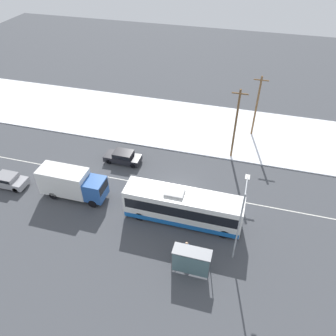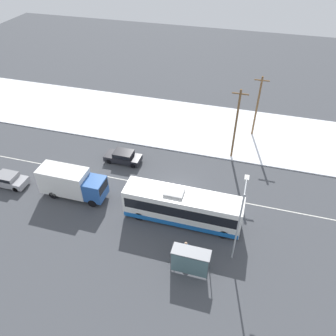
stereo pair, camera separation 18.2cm
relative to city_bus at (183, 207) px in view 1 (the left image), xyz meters
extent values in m
plane|color=#424449|center=(-1.39, 3.99, -1.74)|extent=(120.00, 120.00, 0.00)
cube|color=white|center=(-1.39, 17.24, -1.68)|extent=(80.00, 12.82, 0.12)
cube|color=silver|center=(-1.39, 3.99, -1.74)|extent=(60.00, 0.12, 0.00)
cube|color=white|center=(0.00, 0.00, 0.06)|extent=(11.24, 2.55, 3.05)
cube|color=black|center=(0.00, 0.00, 0.43)|extent=(10.79, 2.57, 1.16)
cube|color=blue|center=(0.00, 0.00, -1.19)|extent=(11.12, 2.57, 0.55)
cube|color=#B2B2B2|center=(-0.84, 0.00, 1.70)|extent=(1.80, 1.40, 0.24)
cylinder|color=black|center=(4.22, -1.14, -1.24)|extent=(1.00, 0.28, 1.00)
cylinder|color=black|center=(4.22, 1.14, -1.24)|extent=(1.00, 0.28, 1.00)
cylinder|color=black|center=(-4.01, -1.14, -1.24)|extent=(1.00, 0.28, 1.00)
cylinder|color=black|center=(-4.01, 1.14, -1.24)|extent=(1.00, 0.28, 1.00)
cube|color=silver|center=(-12.68, 0.27, 0.14)|extent=(5.05, 2.30, 2.76)
cube|color=#2856A3|center=(-9.21, 0.27, -0.17)|extent=(1.90, 2.18, 2.15)
cube|color=black|center=(-8.28, 0.27, 0.26)|extent=(0.06, 1.95, 0.95)
cylinder|color=black|center=(-9.21, -0.75, -1.29)|extent=(0.90, 0.26, 0.90)
cylinder|color=black|center=(-9.21, 1.29, -1.29)|extent=(0.90, 0.26, 0.90)
cylinder|color=black|center=(-13.69, -0.75, -1.29)|extent=(0.90, 0.26, 0.90)
cylinder|color=black|center=(-13.69, 1.29, -1.29)|extent=(0.90, 0.26, 0.90)
cube|color=black|center=(-9.03, 7.10, -1.18)|extent=(4.33, 1.80, 0.67)
cube|color=black|center=(-8.92, 7.10, -0.56)|extent=(2.25, 1.66, 0.56)
cube|color=black|center=(-8.92, 7.10, -0.55)|extent=(2.07, 1.69, 0.45)
cylinder|color=black|center=(-10.49, 6.31, -1.42)|extent=(0.64, 0.22, 0.64)
cylinder|color=black|center=(-10.49, 7.89, -1.42)|extent=(0.64, 0.22, 0.64)
cylinder|color=black|center=(-7.47, 6.31, -1.42)|extent=(0.64, 0.22, 0.64)
cylinder|color=black|center=(-7.47, 7.89, -1.42)|extent=(0.64, 0.22, 0.64)
cube|color=#9E9EA3|center=(-19.47, -0.17, -1.15)|extent=(4.00, 1.80, 0.72)
cube|color=gray|center=(-19.57, -0.17, -0.55)|extent=(2.08, 1.66, 0.48)
cube|color=black|center=(-19.57, -0.17, -0.54)|extent=(1.91, 1.69, 0.38)
cylinder|color=black|center=(-18.17, -0.96, -1.42)|extent=(0.64, 0.22, 0.64)
cylinder|color=black|center=(-18.17, 0.62, -1.42)|extent=(0.64, 0.22, 0.64)
cylinder|color=black|center=(-20.87, 0.62, -1.42)|extent=(0.64, 0.22, 0.64)
cylinder|color=#23232D|center=(1.17, -4.03, -1.33)|extent=(0.12, 0.12, 0.81)
cylinder|color=#23232D|center=(1.42, -4.03, -1.33)|extent=(0.12, 0.12, 0.81)
cube|color=#19478C|center=(1.29, -4.03, -0.59)|extent=(0.42, 0.23, 0.67)
sphere|color=tan|center=(1.29, -4.03, -0.11)|extent=(0.28, 0.28, 0.28)
cylinder|color=#19478C|center=(1.03, -4.03, -0.63)|extent=(0.11, 0.11, 0.64)
cylinder|color=#19478C|center=(1.56, -4.03, -0.63)|extent=(0.11, 0.11, 0.64)
cube|color=gray|center=(2.01, -5.27, 0.63)|extent=(3.18, 1.20, 0.06)
cube|color=slate|center=(2.01, -5.85, -0.54)|extent=(3.05, 0.04, 2.16)
cylinder|color=#474C51|center=(0.46, -4.71, -0.57)|extent=(0.08, 0.08, 2.34)
cylinder|color=#474C51|center=(3.56, -4.71, -0.57)|extent=(0.08, 0.08, 2.34)
cylinder|color=#474C51|center=(0.46, -5.83, -0.57)|extent=(0.08, 0.08, 2.34)
cylinder|color=#474C51|center=(3.56, -5.83, -0.57)|extent=(0.08, 0.08, 2.34)
cylinder|color=#9EA3A8|center=(5.28, -3.15, 2.09)|extent=(0.14, 0.14, 7.66)
cylinder|color=#9EA3A8|center=(5.28, -2.06, 5.77)|extent=(0.10, 2.17, 0.10)
cube|color=silver|center=(5.28, -0.97, 5.70)|extent=(0.36, 0.60, 0.16)
cylinder|color=brown|center=(3.34, 11.62, 2.71)|extent=(0.24, 0.24, 8.90)
cube|color=brown|center=(3.34, 11.62, 6.66)|extent=(1.80, 0.12, 0.12)
cylinder|color=brown|center=(5.39, 17.30, 2.38)|extent=(0.24, 0.24, 8.23)
cube|color=brown|center=(5.39, 17.30, 5.99)|extent=(1.80, 0.12, 0.12)
camera|label=1|loc=(4.43, -21.43, 22.48)|focal=35.00mm
camera|label=2|loc=(4.60, -21.38, 22.48)|focal=35.00mm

